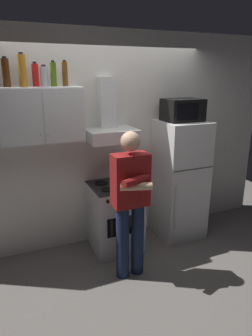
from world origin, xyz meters
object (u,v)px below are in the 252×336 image
(bottle_olive_oil, at_px, (53,74))
(bottle_soda_red, at_px, (35,75))
(stove_oven, at_px, (115,217))
(bottle_beer_brown, at_px, (65,74))
(bottle_canister_steel, at_px, (44,76))
(upper_cabinet, at_px, (41,115))
(bottle_liquor_amber, at_px, (22,71))
(bottle_rum_dark, at_px, (6,73))
(refrigerator, at_px, (180,180))
(person_standing, at_px, (131,201))
(cooking_pot, at_px, (128,181))
(microwave, at_px, (183,110))
(range_hood, at_px, (110,125))

(bottle_olive_oil, relative_size, bottle_soda_red, 1.05)
(stove_oven, distance_m, bottle_beer_brown, 1.83)
(bottle_beer_brown, distance_m, bottle_soda_red, 0.31)
(bottle_canister_steel, bearing_deg, upper_cabinet, -171.93)
(bottle_liquor_amber, height_order, bottle_canister_steel, bottle_liquor_amber)
(bottle_rum_dark, bearing_deg, bottle_beer_brown, 4.23)
(bottle_olive_oil, bearing_deg, refrigerator, -4.27)
(upper_cabinet, distance_m, person_standing, 1.35)
(bottle_soda_red, relative_size, bottle_canister_steel, 1.13)
(bottle_olive_oil, bearing_deg, bottle_liquor_amber, 178.79)
(cooking_pot, distance_m, bottle_beer_brown, 1.42)
(person_standing, bearing_deg, stove_oven, 85.28)
(cooking_pot, xyz_separation_m, bottle_rum_dark, (-1.24, 0.23, 1.26))
(cooking_pot, bearing_deg, bottle_beer_brown, 156.97)
(bottle_rum_dark, bearing_deg, bottle_soda_red, 7.59)
(microwave, xyz_separation_m, bottle_rum_dark, (-2.06, 0.09, 0.45))
(range_hood, xyz_separation_m, cooking_pot, (0.13, -0.25, -0.66))
(refrigerator, distance_m, cooking_pot, 0.84)
(upper_cabinet, distance_m, bottle_canister_steel, 0.41)
(range_hood, distance_m, bottle_olive_oil, 0.86)
(person_standing, bearing_deg, bottle_soda_red, 135.69)
(stove_oven, relative_size, bottle_liquor_amber, 2.58)
(bottle_beer_brown, xyz_separation_m, bottle_soda_red, (-0.31, -0.01, -0.01))
(cooking_pot, relative_size, bottle_canister_steel, 1.35)
(bottle_beer_brown, bearing_deg, stove_oven, -16.63)
(person_standing, xyz_separation_m, bottle_rum_dark, (-1.06, 0.71, 1.29))
(refrigerator, relative_size, bottle_rum_dark, 5.39)
(bottle_rum_dark, height_order, bottle_soda_red, bottle_rum_dark)
(bottle_rum_dark, bearing_deg, stove_oven, -5.48)
(bottle_rum_dark, xyz_separation_m, bottle_liquor_amber, (0.16, 0.02, 0.02))
(refrigerator, height_order, bottle_beer_brown, bottle_beer_brown)
(refrigerator, distance_m, bottle_olive_oil, 2.10)
(bottle_canister_steel, bearing_deg, bottle_beer_brown, 4.03)
(microwave, bearing_deg, stove_oven, -178.85)
(cooking_pot, relative_size, bottle_olive_oil, 1.14)
(bottle_canister_steel, bearing_deg, stove_oven, -10.46)
(range_hood, relative_size, microwave, 1.56)
(microwave, bearing_deg, bottle_rum_dark, 177.57)
(upper_cabinet, bearing_deg, stove_oven, -8.90)
(microwave, xyz_separation_m, bottle_beer_brown, (-1.45, 0.13, 0.44))
(refrigerator, xyz_separation_m, bottle_canister_steel, (-1.68, 0.13, 1.35))
(bottle_soda_red, bearing_deg, microwave, -4.07)
(stove_oven, height_order, refrigerator, refrigerator)
(stove_oven, bearing_deg, bottle_olive_oil, 169.39)
(bottle_canister_steel, bearing_deg, bottle_soda_red, 173.52)
(range_hood, relative_size, bottle_beer_brown, 2.74)
(stove_oven, relative_size, person_standing, 0.53)
(bottle_soda_red, bearing_deg, bottle_beer_brown, 1.10)
(upper_cabinet, distance_m, microwave, 1.75)
(range_hood, distance_m, bottle_beer_brown, 0.77)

